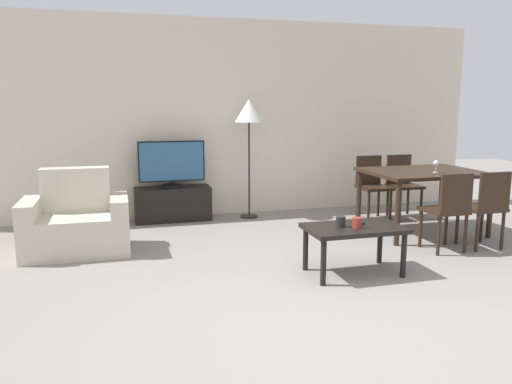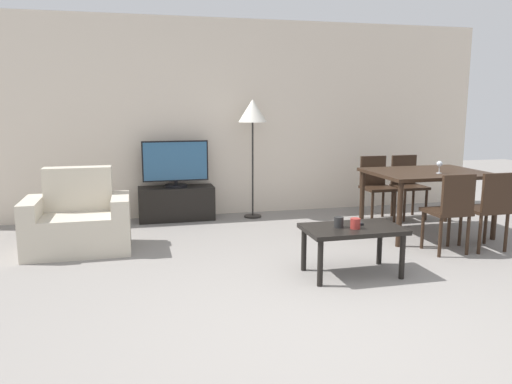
{
  "view_description": "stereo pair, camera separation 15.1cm",
  "coord_description": "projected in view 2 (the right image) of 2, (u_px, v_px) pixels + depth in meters",
  "views": [
    {
      "loc": [
        -1.39,
        -3.0,
        1.56
      ],
      "look_at": [
        -0.02,
        1.93,
        0.65
      ],
      "focal_mm": 35.0,
      "sensor_mm": 36.0,
      "label": 1
    },
    {
      "loc": [
        -1.24,
        -3.04,
        1.56
      ],
      "look_at": [
        -0.02,
        1.93,
        0.65
      ],
      "focal_mm": 35.0,
      "sensor_mm": 36.0,
      "label": 2
    }
  ],
  "objects": [
    {
      "name": "dining_table",
      "position": [
        427.0,
        178.0,
        5.98
      ],
      "size": [
        1.34,
        1.05,
        0.76
      ],
      "color": "black",
      "rests_on": "ground_plane"
    },
    {
      "name": "cup_white_near",
      "position": [
        339.0,
        222.0,
        4.51
      ],
      "size": [
        0.09,
        0.09,
        0.1
      ],
      "color": "black",
      "rests_on": "coffee_table"
    },
    {
      "name": "dining_chair_far",
      "position": [
        407.0,
        183.0,
        6.86
      ],
      "size": [
        0.4,
        0.4,
        0.85
      ],
      "color": "black",
      "rests_on": "ground_plane"
    },
    {
      "name": "coffee_table",
      "position": [
        353.0,
        233.0,
        4.55
      ],
      "size": [
        0.89,
        0.54,
        0.45
      ],
      "color": "black",
      "rests_on": "ground_plane"
    },
    {
      "name": "wine_glass_left",
      "position": [
        440.0,
        165.0,
        5.77
      ],
      "size": [
        0.07,
        0.07,
        0.15
      ],
      "color": "silver",
      "rests_on": "dining_table"
    },
    {
      "name": "armchair",
      "position": [
        78.0,
        223.0,
        5.32
      ],
      "size": [
        1.07,
        0.69,
        0.88
      ],
      "color": "beige",
      "rests_on": "ground_plane"
    },
    {
      "name": "wall_back",
      "position": [
        224.0,
        119.0,
        6.96
      ],
      "size": [
        7.72,
        0.06,
        2.7
      ],
      "color": "beige",
      "rests_on": "ground_plane"
    },
    {
      "name": "remote_primary",
      "position": [
        358.0,
        223.0,
        4.66
      ],
      "size": [
        0.04,
        0.15,
        0.02
      ],
      "color": "black",
      "rests_on": "coffee_table"
    },
    {
      "name": "dining_chair_far_left",
      "position": [
        376.0,
        184.0,
        6.75
      ],
      "size": [
        0.4,
        0.4,
        0.85
      ],
      "color": "black",
      "rests_on": "ground_plane"
    },
    {
      "name": "dining_chair_near",
      "position": [
        451.0,
        208.0,
        5.17
      ],
      "size": [
        0.4,
        0.4,
        0.85
      ],
      "color": "black",
      "rests_on": "ground_plane"
    },
    {
      "name": "tv_stand",
      "position": [
        177.0,
        203.0,
        6.74
      ],
      "size": [
        1.01,
        0.36,
        0.45
      ],
      "color": "black",
      "rests_on": "ground_plane"
    },
    {
      "name": "tv",
      "position": [
        175.0,
        164.0,
        6.65
      ],
      "size": [
        0.87,
        0.31,
        0.62
      ],
      "color": "black",
      "rests_on": "tv_stand"
    },
    {
      "name": "dining_chair_near_right",
      "position": [
        489.0,
        206.0,
        5.28
      ],
      "size": [
        0.4,
        0.4,
        0.85
      ],
      "color": "black",
      "rests_on": "ground_plane"
    },
    {
      "name": "floor_lamp",
      "position": [
        253.0,
        115.0,
        6.7
      ],
      "size": [
        0.39,
        0.39,
        1.62
      ],
      "color": "black",
      "rests_on": "ground_plane"
    },
    {
      "name": "cup_colored_far",
      "position": [
        355.0,
        223.0,
        4.47
      ],
      "size": [
        0.09,
        0.09,
        0.09
      ],
      "color": "maroon",
      "rests_on": "coffee_table"
    },
    {
      "name": "ground_plane",
      "position": [
        325.0,
        331.0,
        3.47
      ],
      "size": [
        18.0,
        18.0,
        0.0
      ],
      "primitive_type": "plane",
      "color": "gray"
    }
  ]
}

